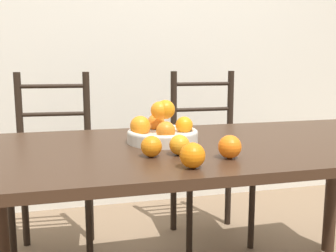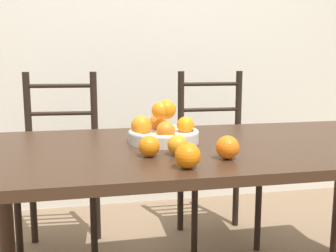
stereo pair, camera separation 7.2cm
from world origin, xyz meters
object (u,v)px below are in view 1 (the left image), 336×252
at_px(orange_loose_1, 180,145).
at_px(fruit_bowl, 162,131).
at_px(orange_loose_0, 230,147).
at_px(orange_loose_2, 151,146).
at_px(chair_right, 209,162).
at_px(orange_loose_3, 192,155).
at_px(chair_left, 54,172).

bearing_deg(orange_loose_1, fruit_bowl, 91.54).
distance_m(orange_loose_0, orange_loose_2, 0.27).
bearing_deg(orange_loose_0, chair_right, 72.94).
bearing_deg(orange_loose_3, fruit_bowl, 89.40).
relative_size(fruit_bowl, chair_right, 0.28).
height_order(orange_loose_1, orange_loose_2, orange_loose_2).
bearing_deg(orange_loose_0, orange_loose_3, -151.78).
height_order(orange_loose_2, chair_left, chair_left).
distance_m(orange_loose_2, chair_left, 1.03).
bearing_deg(chair_right, fruit_bowl, -123.34).
xyz_separation_m(orange_loose_2, chair_left, (-0.36, 0.91, -0.32)).
distance_m(fruit_bowl, orange_loose_0, 0.36).
height_order(orange_loose_1, chair_left, chair_left).
xyz_separation_m(fruit_bowl, chair_right, (0.47, 0.68, -0.33)).
bearing_deg(fruit_bowl, orange_loose_3, -90.60).
bearing_deg(orange_loose_2, fruit_bowl, 67.87).
distance_m(orange_loose_1, orange_loose_3, 0.18).
relative_size(fruit_bowl, orange_loose_3, 3.59).
height_order(fruit_bowl, chair_right, chair_right).
bearing_deg(orange_loose_2, chair_right, 58.39).
xyz_separation_m(orange_loose_1, orange_loose_3, (-0.01, -0.18, 0.00)).
height_order(orange_loose_0, orange_loose_1, orange_loose_0).
bearing_deg(chair_left, fruit_bowl, -51.67).
distance_m(orange_loose_0, orange_loose_3, 0.19).
xyz_separation_m(chair_left, chair_right, (0.92, 0.00, 0.00)).
distance_m(chair_left, chair_right, 0.92).
relative_size(fruit_bowl, orange_loose_2, 3.91).
distance_m(orange_loose_3, chair_right, 1.23).
height_order(orange_loose_0, chair_left, chair_left).
bearing_deg(orange_loose_3, chair_left, 112.51).
relative_size(orange_loose_1, chair_right, 0.07).
bearing_deg(fruit_bowl, orange_loose_1, -88.46).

